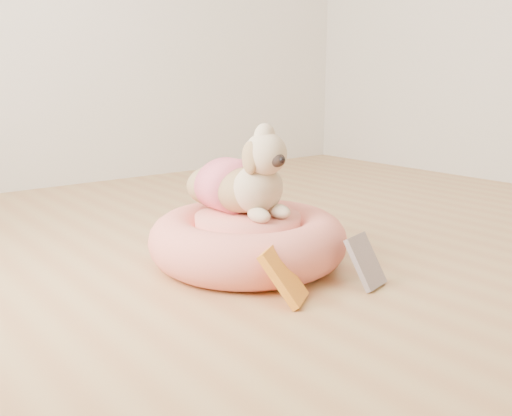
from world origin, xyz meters
TOP-DOWN VIEW (x-y plane):
  - floor at (0.00, 0.00)m, footprint 4.50×4.50m
  - pet_bed at (-0.39, 0.26)m, footprint 0.75×0.75m
  - dog at (-0.39, 0.30)m, footprint 0.34×0.48m
  - book_yellow at (-0.53, -0.12)m, footprint 0.19×0.19m
  - book_white at (-0.22, -0.18)m, footprint 0.15×0.14m

SIDE VIEW (x-z plane):
  - floor at x=0.00m, z-range 0.00..0.00m
  - book_white at x=-0.22m, z-range 0.00..0.17m
  - book_yellow at x=-0.53m, z-range 0.00..0.17m
  - pet_bed at x=-0.39m, z-range 0.00..0.19m
  - dog at x=-0.39m, z-range 0.19..0.55m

